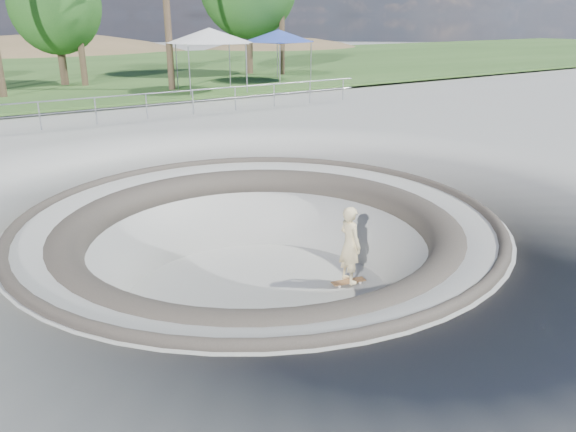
{
  "coord_description": "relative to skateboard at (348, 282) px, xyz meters",
  "views": [
    {
      "loc": [
        -5.76,
        -9.79,
        4.08
      ],
      "look_at": [
        0.71,
        -0.07,
        -0.1
      ],
      "focal_mm": 35.0,
      "sensor_mm": 36.0,
      "label": 1
    }
  ],
  "objects": [
    {
      "name": "distant_hills",
      "position": [
        1.74,
        57.83,
        -5.19
      ],
      "size": [
        103.2,
        45.0,
        28.6
      ],
      "color": "brown",
      "rests_on": "ground"
    },
    {
      "name": "canopy_white",
      "position": [
        5.8,
        18.66,
        4.93
      ],
      "size": [
        6.24,
        6.24,
        3.21
      ],
      "color": "gray",
      "rests_on": "ground"
    },
    {
      "name": "skater",
      "position": [
        0.0,
        0.0,
        0.94
      ],
      "size": [
        0.48,
        0.7,
        1.85
      ],
      "primitive_type": "imported",
      "rotation": [
        0.0,
        0.0,
        1.51
      ],
      "color": "beige",
      "rests_on": "skateboard"
    },
    {
      "name": "bushy_tree_mid",
      "position": [
        -0.11,
        25.85,
        6.51
      ],
      "size": [
        5.04,
        4.58,
        7.27
      ],
      "color": "brown",
      "rests_on": "ground"
    },
    {
      "name": "skateboard",
      "position": [
        0.0,
        0.0,
        0.0
      ],
      "size": [
        0.85,
        0.4,
        0.09
      ],
      "color": "#93593B",
      "rests_on": "ground"
    },
    {
      "name": "ground",
      "position": [
        -2.04,
        0.66,
        1.83
      ],
      "size": [
        180.0,
        180.0,
        0.0
      ],
      "primitive_type": "plane",
      "color": "#9C9D98",
      "rests_on": "ground"
    },
    {
      "name": "grass_strip",
      "position": [
        -2.04,
        34.66,
        2.05
      ],
      "size": [
        180.0,
        36.0,
        0.12
      ],
      "color": "#305522",
      "rests_on": "ground"
    },
    {
      "name": "safety_railing",
      "position": [
        -2.04,
        12.66,
        2.52
      ],
      "size": [
        25.0,
        0.06,
        1.03
      ],
      "color": "gray",
      "rests_on": "ground"
    },
    {
      "name": "skate_bowl",
      "position": [
        -2.04,
        0.66,
        0.0
      ],
      "size": [
        14.0,
        14.0,
        4.1
      ],
      "color": "#9C9D98",
      "rests_on": "ground"
    },
    {
      "name": "canopy_blue",
      "position": [
        11.4,
        20.72,
        4.75
      ],
      "size": [
        5.78,
        5.78,
        3.02
      ],
      "color": "gray",
      "rests_on": "ground"
    }
  ]
}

